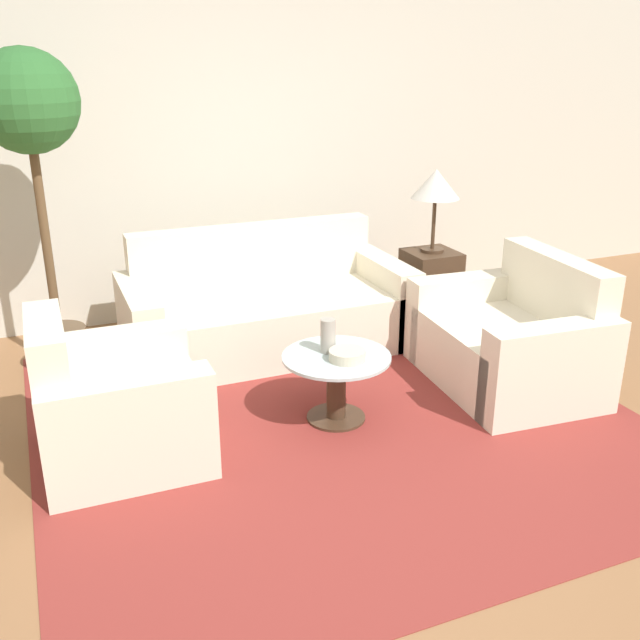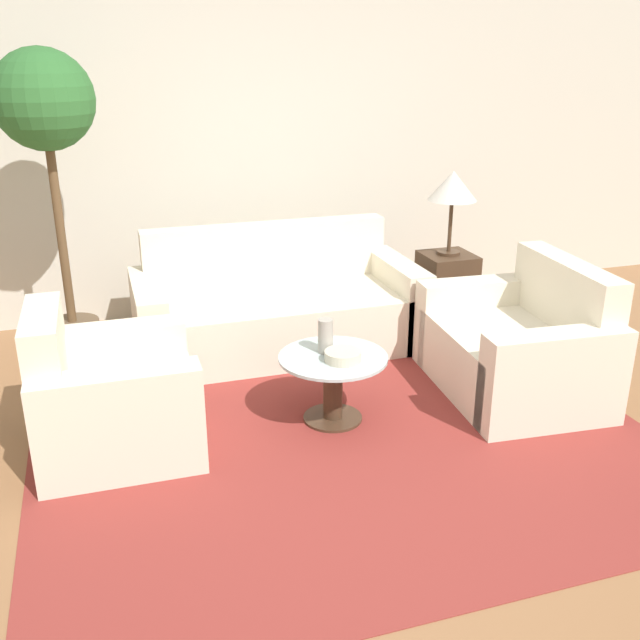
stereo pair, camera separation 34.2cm
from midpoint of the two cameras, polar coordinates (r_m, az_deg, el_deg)
ground_plane at (r=3.73m, az=6.94°, el=-13.24°), size 14.00×14.00×0.00m
wall_back at (r=5.95m, az=-4.56°, el=13.16°), size 10.00×0.06×2.60m
rug at (r=4.33m, az=3.30°, el=-7.94°), size 3.45×3.32×0.01m
sofa_main at (r=5.29m, az=-1.67°, el=0.85°), size 2.05×0.92×0.87m
armchair at (r=4.03m, az=-14.44°, el=-6.42°), size 0.85×0.88×0.83m
loveseat at (r=4.81m, az=17.82°, el=-2.24°), size 0.96×1.28×0.85m
coffee_table at (r=4.21m, az=3.38°, el=-4.77°), size 0.64×0.64×0.42m
side_table at (r=5.75m, az=11.73°, el=2.28°), size 0.39×0.39×0.60m
table_lamp at (r=5.56m, az=12.34°, el=10.28°), size 0.37×0.37×0.64m
potted_plant at (r=4.95m, az=-19.06°, el=13.75°), size 0.64×0.64×2.11m
vase at (r=4.16m, az=2.80°, el=-1.32°), size 0.09×0.09×0.21m
bowl at (r=4.08m, az=4.25°, el=-2.93°), size 0.21×0.21×0.06m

